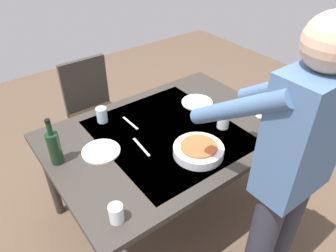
# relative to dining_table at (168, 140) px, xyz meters

# --- Properties ---
(ground_plane) EXTENTS (6.00, 6.00, 0.00)m
(ground_plane) POSITION_rel_dining_table_xyz_m (0.00, 0.00, -0.68)
(ground_plane) COLOR brown
(dining_table) EXTENTS (1.52, 1.09, 0.74)m
(dining_table) POSITION_rel_dining_table_xyz_m (0.00, 0.00, 0.00)
(dining_table) COLOR #332D28
(dining_table) RESTS_ON ground_plane
(chair_near) EXTENTS (0.40, 0.40, 0.91)m
(chair_near) POSITION_rel_dining_table_xyz_m (0.12, -0.92, -0.15)
(chair_near) COLOR black
(chair_near) RESTS_ON ground_plane
(person_server) EXTENTS (0.42, 0.61, 1.69)m
(person_server) POSITION_rel_dining_table_xyz_m (-0.09, 0.80, 0.29)
(person_server) COLOR #2D2D38
(person_server) RESTS_ON ground_plane
(wine_bottle) EXTENTS (0.07, 0.07, 0.30)m
(wine_bottle) POSITION_rel_dining_table_xyz_m (0.68, -0.15, 0.18)
(wine_bottle) COLOR black
(wine_bottle) RESTS_ON dining_table
(wine_glass_left) EXTENTS (0.07, 0.07, 0.15)m
(wine_glass_left) POSITION_rel_dining_table_xyz_m (-0.67, 0.45, 0.17)
(wine_glass_left) COLOR white
(wine_glass_left) RESTS_ON dining_table
(wine_glass_right) EXTENTS (0.07, 0.07, 0.15)m
(wine_glass_right) POSITION_rel_dining_table_xyz_m (-0.63, 0.24, 0.17)
(wine_glass_right) COLOR white
(wine_glass_right) RESTS_ON dining_table
(water_cup_near_left) EXTENTS (0.08, 0.08, 0.10)m
(water_cup_near_left) POSITION_rel_dining_table_xyz_m (-0.33, 0.17, 0.12)
(water_cup_near_left) COLOR silver
(water_cup_near_left) RESTS_ON dining_table
(water_cup_near_right) EXTENTS (0.07, 0.07, 0.09)m
(water_cup_near_right) POSITION_rel_dining_table_xyz_m (0.61, 0.41, 0.11)
(water_cup_near_right) COLOR silver
(water_cup_near_right) RESTS_ON dining_table
(water_cup_far_left) EXTENTS (0.07, 0.07, 0.10)m
(water_cup_far_left) POSITION_rel_dining_table_xyz_m (0.28, -0.37, 0.12)
(water_cup_far_left) COLOR silver
(water_cup_far_left) RESTS_ON dining_table
(serving_bowl_pasta) EXTENTS (0.30, 0.30, 0.07)m
(serving_bowl_pasta) POSITION_rel_dining_table_xyz_m (-0.01, 0.28, 0.10)
(serving_bowl_pasta) COLOR silver
(serving_bowl_pasta) RESTS_ON dining_table
(dinner_plate_near) EXTENTS (0.23, 0.23, 0.01)m
(dinner_plate_near) POSITION_rel_dining_table_xyz_m (-0.39, -0.16, 0.07)
(dinner_plate_near) COLOR silver
(dinner_plate_near) RESTS_ON dining_table
(dinner_plate_far) EXTENTS (0.23, 0.23, 0.01)m
(dinner_plate_far) POSITION_rel_dining_table_xyz_m (0.44, -0.08, 0.07)
(dinner_plate_far) COLOR silver
(dinner_plate_far) RESTS_ON dining_table
(table_knife) EXTENTS (0.03, 0.20, 0.00)m
(table_knife) POSITION_rel_dining_table_xyz_m (0.22, 0.03, 0.07)
(table_knife) COLOR silver
(table_knife) RESTS_ON dining_table
(table_fork) EXTENTS (0.02, 0.18, 0.00)m
(table_fork) POSITION_rel_dining_table_xyz_m (0.14, -0.23, 0.07)
(table_fork) COLOR silver
(table_fork) RESTS_ON dining_table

